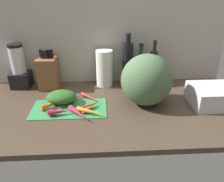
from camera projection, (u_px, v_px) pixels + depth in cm
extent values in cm
cube|color=#47382B|center=(109.00, 107.00, 126.17)|extent=(170.00, 80.00, 3.00)
cube|color=#BCB7AD|center=(106.00, 41.00, 146.82)|extent=(170.00, 3.00, 60.00)
cube|color=#338C4C|center=(69.00, 108.00, 121.43)|extent=(42.99, 22.31, 0.80)
cone|color=#B2264C|center=(56.00, 109.00, 118.15)|extent=(9.84, 9.29, 2.20)
cone|color=#B2264C|center=(91.00, 105.00, 121.30)|extent=(11.26, 9.31, 2.60)
cone|color=#B2264C|center=(79.00, 114.00, 112.54)|extent=(13.70, 15.57, 3.17)
cone|color=orange|center=(90.00, 107.00, 119.24)|extent=(10.30, 10.19, 2.40)
cone|color=red|center=(90.00, 97.00, 130.20)|extent=(12.86, 13.22, 2.27)
cone|color=#B2264C|center=(68.00, 98.00, 128.88)|extent=(16.89, 3.56, 2.89)
cone|color=orange|center=(53.00, 104.00, 122.18)|extent=(13.26, 11.62, 3.20)
cone|color=orange|center=(90.00, 112.00, 114.50)|extent=(16.16, 9.57, 3.10)
cone|color=#B2264C|center=(60.00, 112.00, 114.15)|extent=(12.02, 5.44, 3.42)
ellipsoid|color=#2D6023|center=(61.00, 97.00, 125.30)|extent=(17.67, 13.59, 7.48)
ellipsoid|color=#4C6B47|center=(147.00, 80.00, 120.91)|extent=(29.83, 27.00, 30.53)
cube|color=brown|center=(49.00, 73.00, 143.99)|extent=(12.60, 15.67, 21.45)
cylinder|color=black|center=(41.00, 53.00, 138.41)|extent=(1.84, 1.84, 5.50)
cylinder|color=black|center=(42.00, 54.00, 136.47)|extent=(1.86, 1.86, 5.50)
cylinder|color=black|center=(44.00, 55.00, 135.94)|extent=(1.74, 1.74, 5.50)
cylinder|color=black|center=(47.00, 54.00, 137.39)|extent=(1.47, 1.47, 5.50)
cylinder|color=black|center=(49.00, 54.00, 137.46)|extent=(1.60, 1.60, 5.50)
cylinder|color=black|center=(52.00, 54.00, 137.82)|extent=(2.13, 2.13, 5.50)
cube|color=black|center=(22.00, 79.00, 147.31)|extent=(12.69, 12.69, 10.63)
cylinder|color=silver|center=(17.00, 60.00, 141.04)|extent=(9.51, 9.51, 17.87)
cylinder|color=black|center=(14.00, 45.00, 136.72)|extent=(9.70, 9.70, 1.80)
cylinder|color=white|center=(104.00, 68.00, 146.25)|extent=(11.46, 11.46, 25.52)
cylinder|color=black|center=(127.00, 65.00, 146.77)|extent=(7.20, 7.20, 29.81)
cylinder|color=black|center=(128.00, 40.00, 139.11)|extent=(3.11, 3.11, 5.01)
cylinder|color=black|center=(128.00, 34.00, 137.66)|extent=(3.58, 3.58, 1.60)
cylinder|color=#19421E|center=(140.00, 70.00, 148.69)|extent=(5.97, 5.97, 21.20)
cylinder|color=#19421E|center=(141.00, 51.00, 142.54)|extent=(2.81, 2.81, 6.73)
cylinder|color=black|center=(141.00, 45.00, 140.71)|extent=(3.23, 3.23, 1.60)
cylinder|color=black|center=(153.00, 68.00, 147.97)|extent=(5.20, 5.20, 24.36)
cylinder|color=black|center=(155.00, 47.00, 141.30)|extent=(2.29, 2.29, 5.98)
cylinder|color=black|center=(155.00, 41.00, 139.63)|extent=(2.63, 2.63, 1.60)
cube|color=silver|center=(215.00, 96.00, 124.26)|extent=(28.95, 22.63, 11.15)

